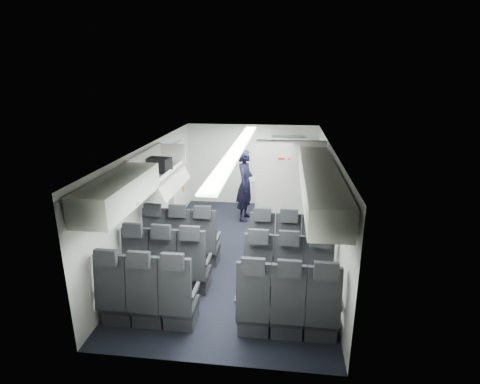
% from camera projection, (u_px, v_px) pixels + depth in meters
% --- Properties ---
extents(cabin_shell, '(3.41, 6.01, 2.16)m').
position_uv_depth(cabin_shell, '(237.00, 200.00, 7.11)').
color(cabin_shell, black).
rests_on(cabin_shell, ground).
extents(seat_row_front, '(3.33, 0.56, 1.24)m').
position_uv_depth(seat_row_front, '(234.00, 246.00, 6.83)').
color(seat_row_front, black).
rests_on(seat_row_front, cabin_shell).
extents(seat_row_mid, '(3.33, 0.56, 1.24)m').
position_uv_depth(seat_row_mid, '(226.00, 271.00, 5.98)').
color(seat_row_mid, black).
rests_on(seat_row_mid, cabin_shell).
extents(seat_row_rear, '(3.33, 0.56, 1.24)m').
position_uv_depth(seat_row_rear, '(216.00, 304.00, 5.13)').
color(seat_row_rear, black).
rests_on(seat_row_rear, cabin_shell).
extents(overhead_bin_left_rear, '(0.53, 1.80, 0.40)m').
position_uv_depth(overhead_bin_left_rear, '(118.00, 192.00, 5.16)').
color(overhead_bin_left_rear, silver).
rests_on(overhead_bin_left_rear, cabin_shell).
extents(overhead_bin_left_front_open, '(0.64, 1.70, 0.72)m').
position_uv_depth(overhead_bin_left_front_open, '(158.00, 169.00, 6.86)').
color(overhead_bin_left_front_open, '#9E9E93').
rests_on(overhead_bin_left_front_open, cabin_shell).
extents(overhead_bin_right_rear, '(0.53, 1.80, 0.40)m').
position_uv_depth(overhead_bin_right_rear, '(325.00, 200.00, 4.84)').
color(overhead_bin_right_rear, silver).
rests_on(overhead_bin_right_rear, cabin_shell).
extents(overhead_bin_right_front, '(0.53, 1.70, 0.40)m').
position_uv_depth(overhead_bin_right_front, '(315.00, 167.00, 6.49)').
color(overhead_bin_right_front, silver).
rests_on(overhead_bin_right_front, cabin_shell).
extents(bulkhead_partition, '(1.40, 0.15, 2.13)m').
position_uv_depth(bulkhead_partition, '(289.00, 191.00, 7.77)').
color(bulkhead_partition, silver).
rests_on(bulkhead_partition, cabin_shell).
extents(galley_unit, '(0.85, 0.52, 1.90)m').
position_uv_depth(galley_unit, '(287.00, 173.00, 9.63)').
color(galley_unit, '#939399').
rests_on(galley_unit, cabin_shell).
extents(boarding_door, '(0.12, 1.27, 1.86)m').
position_uv_depth(boarding_door, '(177.00, 183.00, 8.82)').
color(boarding_door, silver).
rests_on(boarding_door, cabin_shell).
extents(flight_attendant, '(0.52, 0.69, 1.74)m').
position_uv_depth(flight_attendant, '(245.00, 185.00, 8.93)').
color(flight_attendant, black).
rests_on(flight_attendant, ground).
extents(carry_on_bag, '(0.47, 0.36, 0.25)m').
position_uv_depth(carry_on_bag, '(159.00, 165.00, 6.85)').
color(carry_on_bag, black).
rests_on(carry_on_bag, overhead_bin_left_front_open).
extents(papers, '(0.18, 0.02, 0.13)m').
position_uv_depth(papers, '(253.00, 179.00, 8.81)').
color(papers, white).
rests_on(papers, flight_attendant).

